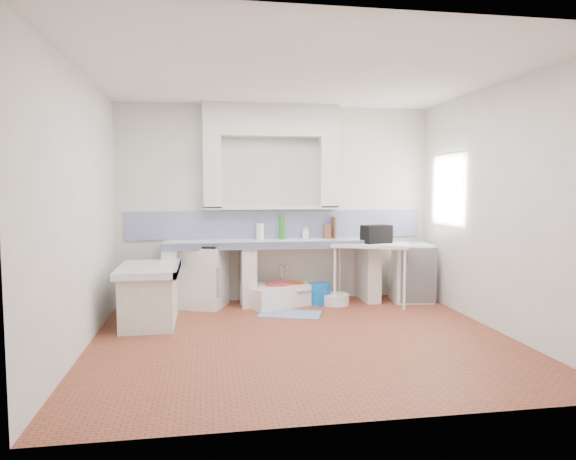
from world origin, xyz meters
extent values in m
plane|color=brown|center=(0.00, 0.00, 0.00)|extent=(4.50, 4.50, 0.00)
plane|color=white|center=(0.00, 0.00, 2.80)|extent=(4.50, 4.50, 0.00)
plane|color=white|center=(0.00, 2.00, 1.40)|extent=(4.50, 0.00, 4.50)
plane|color=white|center=(0.00, -2.00, 1.40)|extent=(4.50, 0.00, 4.50)
plane|color=white|center=(-2.25, 0.00, 1.40)|extent=(0.00, 4.50, 4.50)
plane|color=white|center=(2.25, 0.00, 1.40)|extent=(0.00, 4.50, 4.50)
cube|color=white|center=(-0.10, 1.88, 2.58)|extent=(1.90, 0.25, 0.45)
cube|color=#351C11|center=(2.42, 1.20, 1.60)|extent=(0.35, 0.86, 1.06)
cube|color=white|center=(2.28, 1.20, 1.98)|extent=(0.01, 0.84, 0.24)
cube|color=white|center=(-0.10, 1.70, 0.86)|extent=(3.00, 0.60, 0.08)
cube|color=navy|center=(-0.10, 1.42, 0.86)|extent=(3.00, 0.04, 0.10)
cube|color=white|center=(-1.50, 1.70, 0.41)|extent=(0.20, 0.55, 0.82)
cube|color=white|center=(-0.45, 1.70, 0.41)|extent=(0.20, 0.55, 0.82)
cube|color=white|center=(1.30, 1.70, 0.41)|extent=(0.20, 0.55, 0.82)
cube|color=white|center=(-1.70, 0.90, 0.66)|extent=(0.70, 1.10, 0.08)
cube|color=white|center=(-1.70, 0.90, 0.31)|extent=(0.60, 1.00, 0.62)
cube|color=navy|center=(-1.37, 0.90, 0.66)|extent=(0.04, 1.10, 0.10)
cube|color=navy|center=(0.00, 1.99, 1.10)|extent=(4.27, 0.03, 0.40)
cube|color=white|center=(-1.08, 1.69, 0.42)|extent=(0.75, 0.74, 0.83)
cube|color=white|center=(0.05, 1.66, 0.13)|extent=(1.22, 0.98, 0.26)
cube|color=white|center=(1.25, 1.46, 0.43)|extent=(1.18, 0.93, 0.05)
cube|color=white|center=(1.89, 1.57, 0.41)|extent=(0.60, 0.60, 0.83)
cylinder|color=#C5333B|center=(-0.05, 1.60, 0.16)|extent=(0.38, 0.38, 0.32)
cylinder|color=#DA4C12|center=(0.18, 1.69, 0.15)|extent=(0.34, 0.34, 0.30)
cylinder|color=blue|center=(0.54, 1.59, 0.15)|extent=(0.37, 0.37, 0.29)
cylinder|color=white|center=(0.75, 1.51, 0.07)|extent=(0.49, 0.49, 0.15)
cylinder|color=silver|center=(0.02, 1.84, 0.14)|extent=(0.10, 0.10, 0.27)
cylinder|color=silver|center=(0.26, 1.85, 0.13)|extent=(0.09, 0.09, 0.27)
cube|color=black|center=(1.32, 1.46, 0.99)|extent=(0.44, 0.32, 0.25)
cylinder|color=#237022|center=(0.04, 1.84, 1.07)|extent=(0.07, 0.07, 0.34)
cylinder|color=#237022|center=(0.06, 1.85, 1.04)|extent=(0.07, 0.07, 0.28)
cube|color=brown|center=(0.71, 1.85, 1.00)|extent=(0.10, 0.08, 0.20)
cube|color=brown|center=(0.81, 1.85, 1.05)|extent=(0.03, 0.23, 0.31)
cylinder|color=white|center=(-0.26, 1.85, 1.01)|extent=(0.13, 0.13, 0.23)
imported|color=white|center=(0.39, 1.85, 1.00)|extent=(0.09, 0.10, 0.19)
cube|color=navy|center=(0.03, 1.05, 0.01)|extent=(0.89, 0.68, 0.01)
camera|label=1|loc=(-1.02, -5.28, 1.63)|focal=31.65mm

